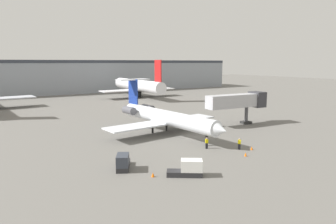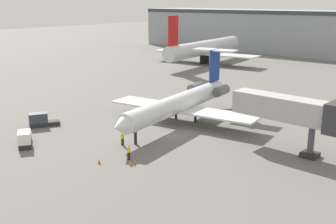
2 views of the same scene
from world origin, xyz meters
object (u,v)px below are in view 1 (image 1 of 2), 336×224
traffic_cone_mid (153,175)px  traffic_cone_far (252,148)px  jet_bridge (240,101)px  traffic_cone_near (246,154)px  baggage_tug_trailing (123,162)px  baggage_tug_lead (188,169)px  regional_jet (163,116)px  parked_airliner_west_mid (138,86)px  ground_crew_loader (239,144)px  ground_crew_marshaller (207,143)px

traffic_cone_mid → traffic_cone_far: 17.59m
jet_bridge → traffic_cone_near: (-14.64, -16.31, -4.59)m
jet_bridge → baggage_tug_trailing: jet_bridge is taller
jet_bridge → baggage_tug_lead: size_ratio=3.35×
regional_jet → parked_airliner_west_mid: (20.59, 53.33, 1.30)m
ground_crew_loader → traffic_cone_far: bearing=-39.0°
baggage_tug_trailing → traffic_cone_mid: baggage_tug_trailing is taller
ground_crew_loader → parked_airliner_west_mid: bearing=76.6°
ground_crew_loader → traffic_cone_mid: size_ratio=3.07×
ground_crew_marshaller → baggage_tug_lead: size_ratio=0.41×
jet_bridge → traffic_cone_mid: 33.78m
traffic_cone_near → traffic_cone_mid: same height
ground_crew_loader → traffic_cone_near: 3.34m
jet_bridge → traffic_cone_mid: (-29.13, -16.47, -4.59)m
ground_crew_marshaller → traffic_cone_mid: bearing=-154.4°
jet_bridge → parked_airliner_west_mid: (3.23, 54.85, -0.52)m
traffic_cone_near → traffic_cone_far: size_ratio=1.00×
jet_bridge → regional_jet: bearing=175.0°
parked_airliner_west_mid → ground_crew_loader: bearing=-103.4°
ground_crew_loader → baggage_tug_trailing: size_ratio=0.40×
ground_crew_marshaller → baggage_tug_lead: (-8.63, -7.65, -0.02)m
ground_crew_loader → traffic_cone_near: size_ratio=3.07×
baggage_tug_lead → traffic_cone_near: bearing=10.2°
baggage_tug_trailing → traffic_cone_near: baggage_tug_trailing is taller
jet_bridge → ground_crew_loader: jet_bridge is taller
traffic_cone_far → parked_airliner_west_mid: parked_airliner_west_mid is taller
traffic_cone_near → traffic_cone_far: same height
baggage_tug_lead → parked_airliner_west_mid: 78.65m
ground_crew_marshaller → parked_airliner_west_mid: (20.14, 65.47, 3.48)m
baggage_tug_trailing → traffic_cone_mid: bearing=-65.3°
baggage_tug_lead → traffic_cone_mid: baggage_tug_lead is taller
jet_bridge → ground_crew_loader: 19.16m
regional_jet → traffic_cone_near: (2.72, -17.83, -2.77)m
ground_crew_loader → traffic_cone_mid: 16.38m
jet_bridge → ground_crew_loader: (-13.05, -13.44, -4.01)m
ground_crew_loader → parked_airliner_west_mid: (16.28, 68.29, 3.48)m
regional_jet → traffic_cone_far: (5.71, -16.09, -2.77)m
ground_crew_marshaller → traffic_cone_far: ground_crew_marshaller is taller
regional_jet → ground_crew_loader: (4.31, -14.95, -2.19)m
ground_crew_loader → ground_crew_marshaller: bearing=143.8°
regional_jet → baggage_tug_trailing: regional_jet is taller
traffic_cone_far → baggage_tug_lead: bearing=-165.1°
jet_bridge → baggage_tug_lead: jet_bridge is taller
traffic_cone_far → ground_crew_loader: bearing=141.0°
ground_crew_loader → traffic_cone_near: ground_crew_loader is taller
parked_airliner_west_mid → baggage_tug_trailing: bearing=-117.0°
regional_jet → jet_bridge: bearing=-5.0°
traffic_cone_mid → parked_airliner_west_mid: bearing=65.6°
traffic_cone_far → baggage_tug_trailing: bearing=173.6°
jet_bridge → parked_airliner_west_mid: size_ratio=0.42×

